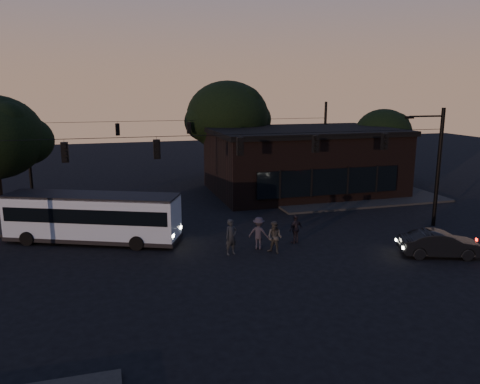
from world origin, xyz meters
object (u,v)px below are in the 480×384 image
object	(u,v)px
bus	(92,215)
pedestrian_d	(259,233)
car	(440,244)
pedestrian_a	(231,237)
pedestrian_b	(275,237)
pedestrian_c	(296,229)
building	(302,160)

from	to	relation	value
bus	pedestrian_d	size ratio (longest dim) A/B	5.58
car	pedestrian_d	world-z (taller)	pedestrian_d
pedestrian_a	car	bearing A→B (deg)	-35.80
pedestrian_a	pedestrian_d	world-z (taller)	pedestrian_a
pedestrian_a	bus	bearing A→B (deg)	131.03
car	pedestrian_d	size ratio (longest dim) A/B	2.29
car	pedestrian_d	xyz separation A→B (m)	(-8.75, 3.79, 0.22)
pedestrian_b	pedestrian_c	distance (m)	2.12
pedestrian_b	pedestrian_d	size ratio (longest dim) A/B	0.97
pedestrian_d	bus	bearing A→B (deg)	10.69
building	pedestrian_d	xyz separation A→B (m)	(-8.26, -13.13, -1.81)
building	pedestrian_c	xyz separation A→B (m)	(-5.93, -12.78, -1.88)
building	bus	bearing A→B (deg)	-151.18
building	pedestrian_a	xyz separation A→B (m)	(-9.95, -13.58, -1.74)
pedestrian_a	pedestrian_b	xyz separation A→B (m)	(2.29, -0.44, -0.09)
pedestrian_c	pedestrian_d	size ratio (longest dim) A/B	0.92
bus	pedestrian_b	world-z (taller)	bus
pedestrian_b	pedestrian_c	world-z (taller)	pedestrian_b
bus	building	bearing A→B (deg)	52.23
pedestrian_b	car	bearing A→B (deg)	27.12
building	car	xyz separation A→B (m)	(0.49, -16.92, -2.03)
car	pedestrian_d	bearing A→B (deg)	85.68
bus	pedestrian_c	size ratio (longest dim) A/B	6.07
car	pedestrian_b	size ratio (longest dim) A/B	2.35
bus	pedestrian_c	xyz separation A→B (m)	(11.06, -3.42, -0.74)
building	bus	distance (m)	19.43
pedestrian_d	pedestrian_b	bearing A→B (deg)	158.46
building	car	size ratio (longest dim) A/B	3.75
car	pedestrian_c	distance (m)	7.65
building	pedestrian_d	bearing A→B (deg)	-122.17
bus	pedestrian_d	bearing A→B (deg)	0.01
car	pedestrian_c	size ratio (longest dim) A/B	2.49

